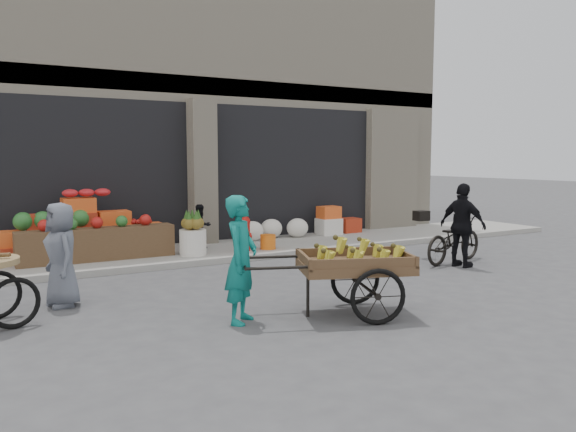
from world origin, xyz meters
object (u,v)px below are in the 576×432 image
seated_person (201,227)px  orange_bucket (268,242)px  banana_cart (351,260)px  cyclist (463,225)px  fire_hydrant (245,232)px  bicycle (454,239)px  vendor_grey (62,255)px  vendor_woman (241,259)px  pineapple_bin (193,242)px

seated_person → orange_bucket: bearing=-40.3°
banana_cart → cyclist: bearing=43.4°
fire_hydrant → banana_cart: banana_cart is taller
bicycle → cyclist: bearing=141.4°
cyclist → orange_bucket: bearing=28.4°
vendor_grey → bicycle: (7.00, -0.34, -0.26)m
fire_hydrant → vendor_woman: (-2.01, -4.14, 0.28)m
fire_hydrant → seated_person: size_ratio=0.76×
vendor_woman → cyclist: size_ratio=1.01×
seated_person → banana_cart: seated_person is taller
bicycle → cyclist: cyclist is taller
vendor_woman → bicycle: size_ratio=0.91×
orange_bucket → vendor_woman: bearing=-121.6°
vendor_grey → vendor_woman: bearing=33.9°
orange_bucket → cyclist: (2.50, -2.94, 0.50)m
seated_person → vendor_woman: 4.97m
orange_bucket → vendor_grey: vendor_grey is taller
orange_bucket → fire_hydrant: bearing=174.3°
fire_hydrant → cyclist: cyclist is taller
seated_person → pineapple_bin: bearing=-133.7°
vendor_woman → vendor_grey: size_ratio=1.11×
bicycle → fire_hydrant: bearing=39.0°
seated_person → vendor_grey: size_ratio=0.66×
orange_bucket → vendor_grey: 4.85m
fire_hydrant → seated_person: (-0.70, 0.65, 0.08)m
seated_person → vendor_woman: vendor_woman is taller
bicycle → banana_cart: bearing=104.8°
orange_bucket → cyclist: cyclist is taller
pineapple_bin → cyclist: cyclist is taller
fire_hydrant → seated_person: 0.96m
bicycle → pineapple_bin: bearing=46.5°
vendor_grey → orange_bucket: bearing=107.5°
bicycle → orange_bucket: bearing=34.7°
orange_bucket → bicycle: 3.71m
pineapple_bin → bicycle: bicycle is taller
banana_cart → vendor_grey: (-3.15, 2.29, -0.01)m
pineapple_bin → banana_cart: size_ratio=0.21×
seated_person → bicycle: 5.07m
vendor_grey → bicycle: 7.02m
pineapple_bin → seated_person: (0.40, 0.60, 0.21)m
vendor_woman → cyclist: (5.01, 1.15, -0.01)m
pineapple_bin → bicycle: size_ratio=0.30×
pineapple_bin → fire_hydrant: bearing=-2.6°
orange_bucket → banana_cart: (-1.16, -4.49, 0.44)m
fire_hydrant → cyclist: bearing=-44.9°
seated_person → cyclist: bearing=-54.5°
vendor_grey → cyclist: bearing=74.2°
fire_hydrant → vendor_woman: size_ratio=0.45×
cyclist → seated_person: bearing=33.5°
orange_bucket → seated_person: size_ratio=0.34×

